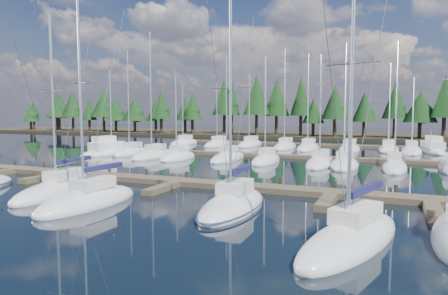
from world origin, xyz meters
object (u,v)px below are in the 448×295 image
at_px(motor_yacht_left, 107,151).
at_px(motor_yacht_right, 432,150).
at_px(front_sailboat_2, 61,190).
at_px(front_sailboat_3, 89,201).
at_px(front_sailboat_4, 233,205).
at_px(main_dock, 177,183).
at_px(front_sailboat_5, 352,238).

xyz_separation_m(motor_yacht_left, motor_yacht_right, (41.72, 20.19, -0.02)).
height_order(front_sailboat_2, front_sailboat_3, front_sailboat_3).
distance_m(front_sailboat_2, front_sailboat_4, 13.14).
bearing_deg(front_sailboat_4, main_dock, 140.96).
distance_m(front_sailboat_2, motor_yacht_right, 50.83).
relative_size(main_dock, motor_yacht_left, 4.93).
height_order(front_sailboat_5, motor_yacht_right, front_sailboat_5).
xyz_separation_m(main_dock, front_sailboat_5, (14.18, -9.56, 0.09)).
bearing_deg(main_dock, front_sailboat_4, -39.04).
distance_m(front_sailboat_4, front_sailboat_5, 8.10).
bearing_deg(motor_yacht_left, motor_yacht_right, 25.83).
bearing_deg(front_sailboat_3, front_sailboat_4, 15.39).
relative_size(motor_yacht_left, motor_yacht_right, 1.04).
relative_size(main_dock, front_sailboat_4, 3.37).
height_order(front_sailboat_4, front_sailboat_5, front_sailboat_5).
relative_size(front_sailboat_2, front_sailboat_3, 0.96).
bearing_deg(front_sailboat_3, main_dock, 78.26).
bearing_deg(motor_yacht_right, front_sailboat_2, -122.28).
bearing_deg(motor_yacht_left, front_sailboat_4, -39.01).
bearing_deg(main_dock, front_sailboat_5, -33.99).
height_order(front_sailboat_3, front_sailboat_4, front_sailboat_3).
bearing_deg(front_sailboat_4, motor_yacht_right, 71.81).
distance_m(front_sailboat_3, motor_yacht_right, 50.47).
bearing_deg(front_sailboat_2, main_dock, 44.87).
height_order(motor_yacht_left, motor_yacht_right, motor_yacht_left).
bearing_deg(motor_yacht_left, main_dock, -39.00).
distance_m(main_dock, front_sailboat_4, 9.08).
bearing_deg(front_sailboat_5, front_sailboat_4, 151.69).
relative_size(front_sailboat_3, motor_yacht_right, 1.60).
height_order(main_dock, front_sailboat_3, front_sailboat_3).
bearing_deg(motor_yacht_left, front_sailboat_5, -37.04).
distance_m(front_sailboat_4, motor_yacht_left, 35.66).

